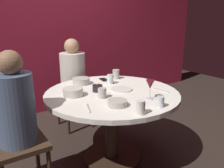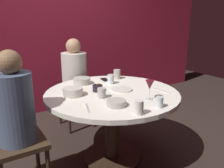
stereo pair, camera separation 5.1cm
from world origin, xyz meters
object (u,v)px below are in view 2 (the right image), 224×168
(dining_table, at_px, (112,107))
(bowl_small_white, at_px, (73,92))
(seated_diner_left, at_px, (15,110))
(bowl_serving_large, at_px, (82,81))
(bowl_salad_center, at_px, (116,103))
(seated_diner_back, at_px, (75,74))
(cup_center_front, at_px, (117,74))
(cup_near_candle, at_px, (139,108))
(cell_phone, at_px, (105,80))
(wine_glass, at_px, (150,86))
(cup_by_right_diner, at_px, (111,79))
(candle_holder, at_px, (98,88))
(cup_far_edge, at_px, (159,102))
(cup_by_left_diner, at_px, (102,93))
(dinner_plate, at_px, (121,89))

(dining_table, xyz_separation_m, bowl_small_white, (-0.36, 0.10, 0.19))
(seated_diner_left, distance_m, bowl_small_white, 0.54)
(bowl_serving_large, xyz_separation_m, bowl_salad_center, (-0.04, -0.74, -0.01))
(seated_diner_back, height_order, cup_center_front, seated_diner_back)
(dining_table, distance_m, cup_center_front, 0.54)
(seated_diner_back, xyz_separation_m, cup_near_candle, (-0.12, -1.46, 0.06))
(seated_diner_left, relative_size, cell_phone, 8.60)
(wine_glass, xyz_separation_m, bowl_salad_center, (-0.33, 0.03, -0.10))
(seated_diner_back, height_order, cup_by_right_diner, seated_diner_back)
(candle_holder, xyz_separation_m, cell_phone, (0.27, 0.33, -0.03))
(seated_diner_left, bearing_deg, bowl_small_white, 11.18)
(bowl_small_white, relative_size, cup_center_front, 1.68)
(cell_phone, height_order, cup_near_candle, cup_near_candle)
(wine_glass, relative_size, cup_far_edge, 1.98)
(dining_table, relative_size, bowl_salad_center, 7.99)
(seated_diner_left, xyz_separation_m, cup_center_front, (1.20, 0.39, 0.05))
(seated_diner_back, distance_m, wine_glass, 1.28)
(wine_glass, relative_size, cup_by_left_diner, 1.93)
(cup_center_front, bearing_deg, dining_table, -129.15)
(seated_diner_left, relative_size, seated_diner_back, 1.03)
(candle_holder, distance_m, bowl_small_white, 0.26)
(cell_phone, xyz_separation_m, cup_by_left_diner, (-0.34, -0.51, 0.04))
(seated_diner_left, distance_m, bowl_salad_center, 0.79)
(seated_diner_left, bearing_deg, dining_table, 0.00)
(bowl_salad_center, bearing_deg, dining_table, 63.19)
(wine_glass, xyz_separation_m, cup_by_right_diner, (-0.02, 0.61, -0.08))
(seated_diner_left, xyz_separation_m, bowl_serving_large, (0.77, 0.41, 0.02))
(bowl_serving_large, xyz_separation_m, cup_by_right_diner, (0.27, -0.16, 0.02))
(seated_diner_left, distance_m, cup_near_candle, 0.96)
(cup_center_front, bearing_deg, cell_phone, 166.17)
(dining_table, xyz_separation_m, seated_diner_left, (-0.89, 0.00, 0.16))
(seated_diner_back, relative_size, cup_by_left_diner, 12.87)
(seated_diner_left, distance_m, wine_glass, 1.11)
(seated_diner_back, height_order, cup_near_candle, seated_diner_back)
(seated_diner_back, distance_m, bowl_serving_large, 0.50)
(seated_diner_back, xyz_separation_m, dinner_plate, (0.11, -0.90, 0.01))
(bowl_small_white, bearing_deg, seated_diner_left, -168.82)
(cup_by_right_diner, bearing_deg, dining_table, -119.95)
(bowl_serving_large, distance_m, cup_center_front, 0.44)
(bowl_small_white, bearing_deg, cup_near_candle, -70.04)
(candle_holder, xyz_separation_m, bowl_small_white, (-0.26, 0.01, 0.00))
(seated_diner_back, relative_size, bowl_small_white, 6.38)
(cup_center_front, bearing_deg, bowl_small_white, -157.43)
(candle_holder, xyz_separation_m, cup_by_left_diner, (-0.06, -0.19, 0.01))
(bowl_small_white, bearing_deg, dinner_plate, -11.86)
(wine_glass, xyz_separation_m, cup_by_left_diner, (-0.33, 0.26, -0.08))
(wine_glass, bearing_deg, bowl_salad_center, 175.09)
(cup_by_left_diner, bearing_deg, cup_far_edge, -58.39)
(seated_diner_back, xyz_separation_m, cup_center_front, (0.31, -0.52, 0.06))
(seated_diner_left, height_order, cup_center_front, seated_diner_left)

